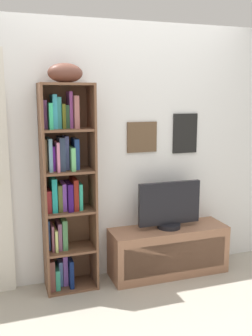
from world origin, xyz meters
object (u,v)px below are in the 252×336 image
(bookshelf, at_px, (64,188))
(television, at_px, (169,206))
(tv_stand, at_px, (168,251))
(football, at_px, (65,73))

(bookshelf, height_order, television, bookshelf)
(tv_stand, bearing_deg, football, 177.87)
(football, distance_m, television, 1.53)
(football, bearing_deg, bookshelf, 137.80)
(bookshelf, height_order, tv_stand, bookshelf)
(bookshelf, height_order, football, football)
(bookshelf, bearing_deg, football, -42.20)
(bookshelf, distance_m, tv_stand, 1.19)
(bookshelf, relative_size, television, 2.94)
(bookshelf, bearing_deg, television, -3.84)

